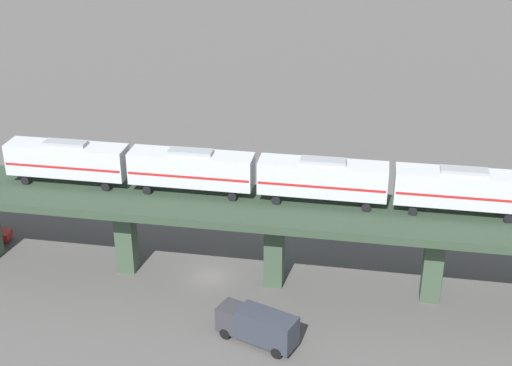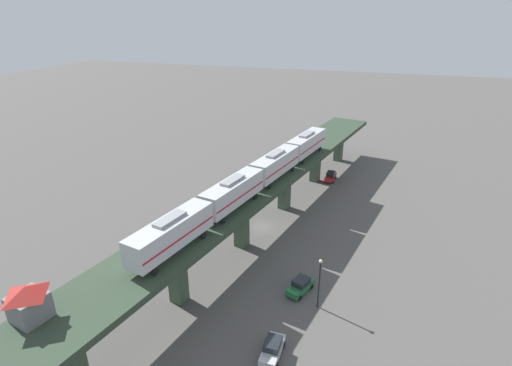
{
  "view_description": "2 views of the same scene",
  "coord_description": "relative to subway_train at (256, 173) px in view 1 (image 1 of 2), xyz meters",
  "views": [
    {
      "loc": [
        60.69,
        2.96,
        39.04
      ],
      "look_at": [
        -0.48,
        4.65,
        10.13
      ],
      "focal_mm": 50.0,
      "sensor_mm": 36.0,
      "label": 1
    },
    {
      "loc": [
        -17.7,
        56.68,
        33.72
      ],
      "look_at": [
        -0.48,
        4.65,
        10.13
      ],
      "focal_mm": 28.0,
      "sensor_mm": 36.0,
      "label": 2
    }
  ],
  "objects": [
    {
      "name": "ground_plane",
      "position": [
        0.48,
        -4.65,
        -11.17
      ],
      "size": [
        400.0,
        400.0,
        0.0
      ],
      "primitive_type": "plane",
      "color": "#514F4C"
    },
    {
      "name": "elevated_viaduct",
      "position": [
        0.44,
        -4.84,
        -3.79
      ],
      "size": [
        26.68,
        91.82,
        8.63
      ],
      "color": "#2C3D2C",
      "rests_on": "ground"
    },
    {
      "name": "subway_train",
      "position": [
        0.0,
        0.0,
        0.0
      ],
      "size": [
        12.73,
        49.35,
        4.45
      ],
      "color": "silver",
      "rests_on": "elevated_viaduct"
    },
    {
      "name": "street_car_silver",
      "position": [
        -8.87,
        21.26,
        -10.24
      ],
      "size": [
        1.96,
        4.41,
        1.89
      ],
      "color": "#B7BABF",
      "rests_on": "ground"
    },
    {
      "name": "street_car_green",
      "position": [
        -9.41,
        9.97,
        -10.24
      ],
      "size": [
        3.18,
        4.75,
        1.89
      ],
      "color": "#1E6638",
      "rests_on": "ground"
    },
    {
      "name": "delivery_truck",
      "position": [
        11.02,
        -0.13,
        -9.41
      ],
      "size": [
        5.72,
        7.3,
        3.2
      ],
      "color": "#333338",
      "rests_on": "ground"
    },
    {
      "name": "street_lamp",
      "position": [
        -12.08,
        12.21,
        -7.07
      ],
      "size": [
        0.44,
        0.44,
        6.94
      ],
      "color": "black",
      "rests_on": "ground"
    }
  ]
}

